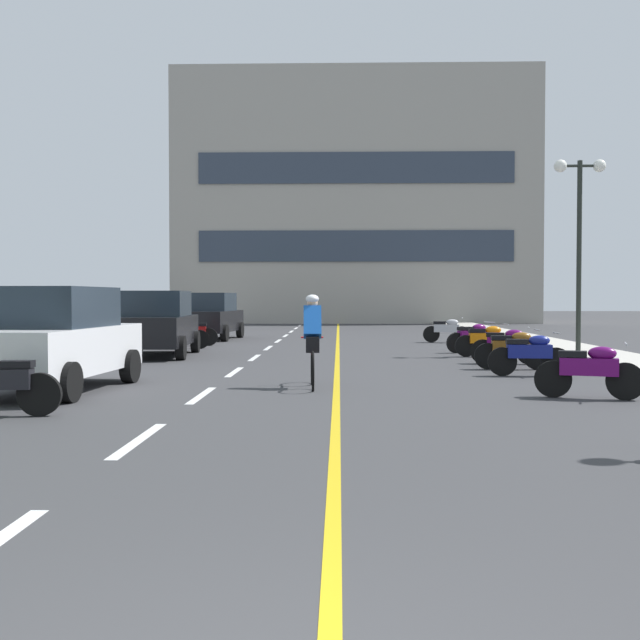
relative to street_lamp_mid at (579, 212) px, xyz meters
The scene contains 30 objects.
ground_plane 8.37m from the street_lamp_mid, 166.54° to the left, with size 140.00×140.00×0.00m, color #38383A.
curb_left 15.60m from the street_lamp_mid, 161.82° to the left, with size 2.40×72.00×0.12m, color #B7B2A8.
curb_right 6.18m from the street_lamp_mid, 89.06° to the left, with size 2.40×72.00×0.12m, color #B7B2A8.
lane_dash_1 16.63m from the street_lamp_mid, 124.46° to the right, with size 0.14×2.20×0.01m, color silver.
lane_dash_2 13.64m from the street_lamp_mid, 134.46° to the right, with size 0.14×2.20×0.01m, color silver.
lane_dash_3 11.30m from the street_lamp_mid, 149.87° to the right, with size 0.14×2.20×0.01m, color silver.
lane_dash_4 10.07m from the street_lamp_mid, behind, with size 0.14×2.20×0.01m, color silver.
lane_dash_5 10.34m from the street_lamp_mid, 163.49° to the left, with size 0.14×2.20×0.01m, color silver.
lane_dash_6 12.03m from the street_lamp_mid, 143.69° to the left, with size 0.14×2.20×0.01m, color silver.
lane_dash_7 14.64m from the street_lamp_mid, 130.44° to the left, with size 0.14×2.20×0.01m, color silver.
lane_dash_8 17.77m from the street_lamp_mid, 121.82° to the left, with size 0.14×2.20×0.01m, color silver.
lane_dash_9 21.20m from the street_lamp_mid, 116.00° to the left, with size 0.14×2.20×0.01m, color silver.
lane_dash_10 24.80m from the street_lamp_mid, 111.89° to the left, with size 0.14×2.20×0.01m, color silver.
lane_dash_11 28.51m from the street_lamp_mid, 108.86° to the left, with size 0.14×2.20×0.01m, color silver.
centre_line_yellow 9.26m from the street_lamp_mid, 145.61° to the left, with size 0.12×66.00×0.01m, color gold.
office_building 31.10m from the street_lamp_mid, 100.84° to the left, with size 23.29×9.29×16.14m.
street_lamp_mid is the anchor object (origin of this frame).
parked_car_near 15.02m from the street_lamp_mid, 143.30° to the right, with size 2.15×4.31×1.82m.
parked_car_mid 12.32m from the street_lamp_mid, behind, with size 2.10×4.28×1.82m.
parked_car_far 14.47m from the street_lamp_mid, 146.79° to the left, with size 2.18×4.32×1.82m.
motorcycle_3 10.59m from the street_lamp_mid, 106.25° to the right, with size 1.65×0.76×0.92m.
motorcycle_4 7.56m from the street_lamp_mid, 115.48° to the right, with size 1.70×0.60×0.92m.
motorcycle_5 6.46m from the street_lamp_mid, 122.45° to the right, with size 1.70×0.60×0.92m.
motorcycle_6 5.47m from the street_lamp_mid, 131.26° to the right, with size 1.69×0.62×0.92m.
motorcycle_7 4.60m from the street_lamp_mid, 163.90° to the right, with size 1.70×0.60×0.92m.
motorcycle_8 4.64m from the street_lamp_mid, 164.86° to the left, with size 1.64×0.79×0.92m.
motorcycle_9 12.55m from the street_lamp_mid, 169.36° to the left, with size 1.69×0.61×0.92m.
motorcycle_10 12.89m from the street_lamp_mid, 162.33° to the left, with size 1.70×0.60×0.92m.
motorcycle_11 7.44m from the street_lamp_mid, 116.50° to the left, with size 1.69×0.62×0.92m.
cyclist_rider 11.37m from the street_lamp_mid, 132.04° to the right, with size 0.42×1.77×1.71m.
Camera 1 is at (0.29, -2.65, 1.63)m, focal length 42.94 mm.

